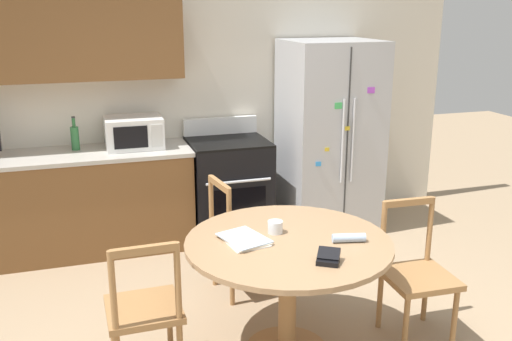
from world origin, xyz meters
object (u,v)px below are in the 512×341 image
Objects in this scene: dining_chair_far at (240,238)px; candle_glass at (275,228)px; microwave at (134,132)px; dining_chair_left at (144,311)px; dining_chair_right at (416,275)px; wallet at (328,258)px; refrigerator at (329,137)px; oven_range at (229,187)px; counter_bottle at (75,137)px.

dining_chair_far is 9.72× the size of candle_glass.
dining_chair_left is at bearing -95.16° from microwave.
dining_chair_right is (1.55, -2.12, -0.60)m from microwave.
candle_glass is 0.54× the size of wallet.
candle_glass is (-1.17, -1.78, -0.11)m from refrigerator.
dining_chair_right is at bearing -97.61° from refrigerator.
candle_glass is at bearing -95.77° from oven_range.
refrigerator reaches higher than dining_chair_far.
oven_range reaches higher than dining_chair_far.
dining_chair_left is at bearing -81.55° from counter_bottle.
dining_chair_left is at bearing -136.43° from refrigerator.
wallet is (0.79, -2.40, -0.25)m from microwave.
dining_chair_left is 1.00× the size of dining_chair_right.
counter_bottle is at bearing 97.51° from dining_chair_left.
dining_chair_far is at bearing -62.16° from microwave.
counter_bottle reaches higher than wallet.
candle_glass is (-0.90, 0.20, 0.36)m from dining_chair_right.
counter_bottle is (-1.33, 0.14, 0.54)m from oven_range.
refrigerator is 10.56× the size of wallet.
dining_chair_left is 0.92m from candle_glass.
microwave is at bearing 108.67° from candle_glass.
dining_chair_far is at bearing -100.48° from oven_range.
dining_chair_left is 1.09m from wallet.
dining_chair_far is 1.31m from dining_chair_right.
wallet is at bearing 22.82° from dining_chair_right.
dining_chair_left is 1.74m from dining_chair_right.
oven_range is 2.21× the size of microwave.
refrigerator reaches higher than wallet.
refrigerator is 2.32m from counter_bottle.
dining_chair_far is 1.27m from wallet.
microwave is at bearing 83.90° from dining_chair_left.
refrigerator reaches higher than candle_glass.
dining_chair_far and dining_chair_right have the same top height.
dining_chair_left is (-2.00, -1.90, -0.47)m from refrigerator.
refrigerator is 2.05m from dining_chair_right.
oven_range is 1.20× the size of dining_chair_far.
refrigerator is 2.00× the size of dining_chair_right.
dining_chair_right reaches higher than candle_glass.
dining_chair_far is at bearing 91.57° from candle_glass.
candle_glass is at bearing 7.54° from dining_chair_left.
refrigerator is at bearing -4.98° from counter_bottle.
oven_range is 6.32× the size of wallet.
dining_chair_far is (0.81, 0.85, 0.00)m from dining_chair_left.
refrigerator is at bearing -4.42° from microwave.
microwave reaches higher than wallet.
microwave is at bearing -51.48° from dining_chair_right.
microwave is 0.54× the size of dining_chair_far.
microwave is 0.50m from counter_bottle.
microwave is at bearing -160.39° from dining_chair_far.
counter_bottle is at bearing 117.49° from wallet.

